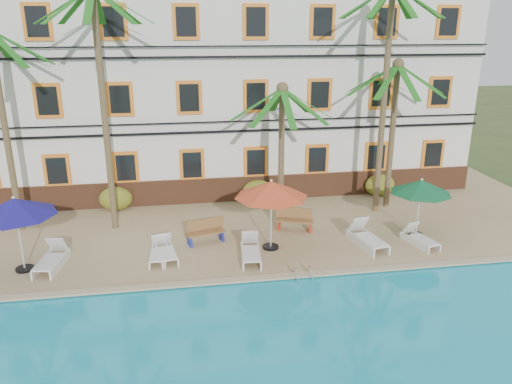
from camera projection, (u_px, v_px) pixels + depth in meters
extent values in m
plane|color=#384C23|center=(245.00, 274.00, 17.59)|extent=(100.00, 100.00, 0.00)
cube|color=tan|center=(230.00, 219.00, 22.23)|extent=(30.00, 12.00, 0.25)
cube|color=tan|center=(249.00, 279.00, 16.66)|extent=(30.00, 0.35, 0.06)
cube|color=silver|center=(217.00, 89.00, 25.26)|extent=(25.00, 6.00, 10.00)
cube|color=brown|center=(225.00, 190.00, 23.81)|extent=(25.00, 0.12, 1.20)
cube|color=orange|center=(57.00, 171.00, 22.26)|extent=(1.15, 0.10, 1.50)
cube|color=black|center=(57.00, 171.00, 22.21)|extent=(0.85, 0.04, 1.20)
cube|color=orange|center=(126.00, 168.00, 22.72)|extent=(1.15, 0.10, 1.50)
cube|color=black|center=(126.00, 168.00, 22.67)|extent=(0.85, 0.04, 1.20)
cube|color=orange|center=(192.00, 165.00, 23.17)|extent=(1.15, 0.10, 1.50)
cube|color=black|center=(192.00, 165.00, 23.13)|extent=(0.85, 0.04, 1.20)
cube|color=orange|center=(256.00, 162.00, 23.63)|extent=(1.15, 0.10, 1.50)
cube|color=black|center=(256.00, 162.00, 23.58)|extent=(0.85, 0.04, 1.20)
cube|color=orange|center=(317.00, 159.00, 24.09)|extent=(1.15, 0.10, 1.50)
cube|color=black|center=(317.00, 160.00, 24.04)|extent=(0.85, 0.04, 1.20)
cube|color=orange|center=(376.00, 157.00, 24.54)|extent=(1.15, 0.10, 1.50)
cube|color=black|center=(376.00, 157.00, 24.50)|extent=(0.85, 0.04, 1.20)
cube|color=orange|center=(433.00, 154.00, 25.00)|extent=(1.15, 0.10, 1.50)
cube|color=black|center=(433.00, 155.00, 24.95)|extent=(0.85, 0.04, 1.20)
cube|color=orange|center=(48.00, 101.00, 21.27)|extent=(1.15, 0.10, 1.50)
cube|color=black|center=(48.00, 101.00, 21.22)|extent=(0.85, 0.04, 1.20)
cube|color=orange|center=(120.00, 99.00, 21.72)|extent=(1.15, 0.10, 1.50)
cube|color=black|center=(120.00, 99.00, 21.68)|extent=(0.85, 0.04, 1.20)
cube|color=orange|center=(189.00, 98.00, 22.18)|extent=(1.15, 0.10, 1.50)
cube|color=black|center=(189.00, 98.00, 22.13)|extent=(0.85, 0.04, 1.20)
cube|color=orange|center=(256.00, 96.00, 22.64)|extent=(1.15, 0.10, 1.50)
cube|color=black|center=(256.00, 96.00, 22.59)|extent=(0.85, 0.04, 1.20)
cube|color=orange|center=(320.00, 95.00, 23.09)|extent=(1.15, 0.10, 1.50)
cube|color=black|center=(320.00, 95.00, 23.05)|extent=(0.85, 0.04, 1.20)
cube|color=orange|center=(381.00, 93.00, 23.55)|extent=(1.15, 0.10, 1.50)
cube|color=black|center=(381.00, 93.00, 23.50)|extent=(0.85, 0.04, 1.20)
cube|color=orange|center=(440.00, 92.00, 24.01)|extent=(1.15, 0.10, 1.50)
cube|color=black|center=(440.00, 92.00, 23.96)|extent=(0.85, 0.04, 1.20)
cube|color=orange|center=(37.00, 22.00, 20.24)|extent=(1.15, 0.10, 1.50)
cube|color=black|center=(37.00, 22.00, 20.20)|extent=(0.85, 0.04, 1.20)
cube|color=orange|center=(113.00, 22.00, 20.70)|extent=(1.15, 0.10, 1.50)
cube|color=black|center=(113.00, 22.00, 20.65)|extent=(0.85, 0.04, 1.20)
cube|color=orange|center=(186.00, 22.00, 21.16)|extent=(1.15, 0.10, 1.50)
cube|color=black|center=(186.00, 22.00, 21.11)|extent=(0.85, 0.04, 1.20)
cube|color=orange|center=(256.00, 22.00, 21.61)|extent=(1.15, 0.10, 1.50)
cube|color=black|center=(256.00, 22.00, 21.57)|extent=(0.85, 0.04, 1.20)
cube|color=orange|center=(323.00, 22.00, 22.07)|extent=(1.15, 0.10, 1.50)
cube|color=black|center=(323.00, 22.00, 22.02)|extent=(0.85, 0.04, 1.20)
cube|color=orange|center=(387.00, 22.00, 22.53)|extent=(1.15, 0.10, 1.50)
cube|color=black|center=(387.00, 22.00, 22.48)|extent=(0.85, 0.04, 1.20)
cube|color=orange|center=(448.00, 22.00, 22.98)|extent=(1.15, 0.10, 1.50)
cube|color=black|center=(449.00, 22.00, 22.93)|extent=(0.85, 0.04, 1.20)
cube|color=black|center=(224.00, 131.00, 22.77)|extent=(25.00, 0.08, 0.10)
cube|color=black|center=(224.00, 122.00, 22.62)|extent=(25.00, 0.08, 0.06)
cube|color=black|center=(222.00, 57.00, 21.71)|extent=(25.00, 0.08, 0.10)
cube|color=black|center=(222.00, 46.00, 21.56)|extent=(25.00, 0.08, 0.06)
cylinder|color=brown|center=(6.00, 136.00, 19.49)|extent=(0.26, 0.26, 7.93)
cube|color=#186117|center=(1.00, 46.00, 19.43)|extent=(0.28, 2.16, 1.31)
cube|color=#186117|center=(7.00, 48.00, 17.83)|extent=(1.73, 1.73, 1.31)
cube|color=#186117|center=(23.00, 47.00, 18.59)|extent=(2.16, 0.28, 1.31)
cube|color=#186117|center=(19.00, 46.00, 19.25)|extent=(1.73, 1.73, 1.31)
cylinder|color=brown|center=(105.00, 116.00, 19.43)|extent=(0.26, 0.26, 9.39)
cube|color=#186117|center=(98.00, 6.00, 19.14)|extent=(0.28, 2.16, 1.31)
cube|color=#186117|center=(76.00, 6.00, 18.73)|extent=(1.73, 1.73, 1.31)
cube|color=#186117|center=(63.00, 5.00, 17.97)|extent=(2.16, 0.28, 1.31)
cube|color=#186117|center=(68.00, 5.00, 17.31)|extent=(1.73, 1.73, 1.31)
cube|color=#186117|center=(89.00, 4.00, 17.13)|extent=(0.28, 2.16, 1.31)
cube|color=#186117|center=(113.00, 5.00, 17.54)|extent=(1.73, 1.73, 1.31)
cube|color=#186117|center=(124.00, 6.00, 18.30)|extent=(2.16, 0.28, 1.31)
cube|color=#186117|center=(117.00, 6.00, 18.96)|extent=(1.73, 1.73, 1.31)
cylinder|color=brown|center=(281.00, 155.00, 21.22)|extent=(0.26, 0.26, 5.63)
sphere|color=brown|center=(282.00, 88.00, 20.32)|extent=(0.50, 0.50, 0.50)
cube|color=#186117|center=(277.00, 100.00, 21.53)|extent=(0.28, 2.16, 1.31)
cube|color=#186117|center=(261.00, 102.00, 21.12)|extent=(1.73, 1.73, 1.31)
cube|color=#186117|center=(256.00, 105.00, 20.36)|extent=(2.16, 0.28, 1.31)
cube|color=#186117|center=(267.00, 107.00, 19.70)|extent=(1.73, 1.73, 1.31)
cube|color=#186117|center=(288.00, 108.00, 19.52)|extent=(0.28, 2.16, 1.31)
cube|color=#186117|center=(305.00, 106.00, 19.93)|extent=(1.73, 1.73, 1.31)
cube|color=#186117|center=(307.00, 103.00, 20.69)|extent=(2.16, 0.28, 1.31)
cube|color=#186117|center=(296.00, 101.00, 21.35)|extent=(1.73, 1.73, 1.31)
cylinder|color=brown|center=(384.00, 106.00, 21.30)|extent=(0.26, 0.26, 9.60)
cube|color=#186117|center=(381.00, 3.00, 20.97)|extent=(0.28, 2.16, 1.31)
cube|color=#186117|center=(367.00, 2.00, 20.56)|extent=(1.73, 1.73, 1.31)
cube|color=#186117|center=(367.00, 1.00, 19.80)|extent=(2.16, 0.28, 1.31)
cube|color=#186117|center=(382.00, 1.00, 19.14)|extent=(1.73, 1.73, 1.31)
cube|color=#186117|center=(404.00, 0.00, 18.96)|extent=(0.28, 2.16, 1.31)
cube|color=#186117|center=(419.00, 1.00, 19.37)|extent=(1.73, 1.73, 1.31)
cube|color=#186117|center=(417.00, 2.00, 20.13)|extent=(2.16, 0.28, 1.31)
cube|color=#186117|center=(402.00, 2.00, 20.79)|extent=(1.73, 1.73, 1.31)
cylinder|color=brown|center=(392.00, 138.00, 22.36)|extent=(0.26, 0.26, 6.48)
sphere|color=brown|center=(398.00, 64.00, 21.33)|extent=(0.50, 0.50, 0.50)
cube|color=#186117|center=(387.00, 77.00, 22.54)|extent=(0.28, 2.16, 1.31)
cube|color=#186117|center=(373.00, 78.00, 22.13)|extent=(1.73, 1.73, 1.31)
cube|color=#186117|center=(373.00, 80.00, 21.37)|extent=(2.16, 0.28, 1.31)
cube|color=#186117|center=(387.00, 82.00, 20.71)|extent=(1.73, 1.73, 1.31)
cube|color=#186117|center=(408.00, 82.00, 20.53)|extent=(0.28, 2.16, 1.31)
cube|color=#186117|center=(422.00, 81.00, 20.94)|extent=(1.73, 1.73, 1.31)
cube|color=#186117|center=(420.00, 79.00, 21.69)|extent=(2.16, 0.28, 1.31)
cube|color=#186117|center=(406.00, 77.00, 22.36)|extent=(1.73, 1.73, 1.31)
ellipsoid|color=#215117|center=(116.00, 199.00, 22.74)|extent=(1.50, 0.90, 1.10)
ellipsoid|color=#215117|center=(258.00, 191.00, 23.74)|extent=(1.50, 0.90, 1.10)
ellipsoid|color=#215117|center=(380.00, 185.00, 24.68)|extent=(1.50, 0.90, 1.10)
cylinder|color=black|center=(25.00, 269.00, 17.33)|extent=(0.61, 0.61, 0.09)
cylinder|color=silver|center=(19.00, 235.00, 16.92)|extent=(0.06, 0.06, 2.61)
cone|color=navy|center=(15.00, 207.00, 16.59)|extent=(2.72, 2.72, 0.60)
sphere|color=silver|center=(13.00, 198.00, 16.49)|extent=(0.10, 0.10, 0.10)
cylinder|color=black|center=(271.00, 247.00, 19.02)|extent=(0.62, 0.62, 0.09)
cylinder|color=silver|center=(271.00, 216.00, 18.61)|extent=(0.06, 0.06, 2.64)
cone|color=#C24222|center=(271.00, 189.00, 18.28)|extent=(2.75, 2.75, 0.61)
sphere|color=silver|center=(271.00, 181.00, 18.17)|extent=(0.10, 0.10, 0.10)
cylinder|color=black|center=(416.00, 234.00, 20.19)|extent=(0.54, 0.54, 0.08)
cylinder|color=silver|center=(419.00, 208.00, 19.83)|extent=(0.06, 0.06, 2.31)
cone|color=#0F552F|center=(421.00, 186.00, 19.54)|extent=(2.41, 2.41, 0.53)
sphere|color=silver|center=(422.00, 179.00, 19.44)|extent=(0.10, 0.10, 0.10)
cube|color=silver|center=(48.00, 262.00, 17.17)|extent=(0.82, 1.43, 0.06)
cube|color=silver|center=(57.00, 244.00, 17.98)|extent=(0.69, 0.59, 0.68)
cube|color=silver|center=(43.00, 263.00, 17.47)|extent=(0.35, 1.91, 0.31)
cube|color=silver|center=(61.00, 263.00, 17.47)|extent=(0.35, 1.91, 0.31)
cube|color=silver|center=(158.00, 255.00, 17.82)|extent=(0.59, 1.19, 0.05)
cube|color=silver|center=(159.00, 240.00, 18.51)|extent=(0.56, 0.45, 0.58)
cube|color=silver|center=(151.00, 256.00, 18.05)|extent=(0.13, 1.66, 0.27)
cube|color=silver|center=(166.00, 255.00, 18.11)|extent=(0.13, 1.66, 0.27)
cube|color=silver|center=(167.00, 253.00, 17.91)|extent=(0.75, 1.27, 0.06)
cube|color=silver|center=(163.00, 239.00, 18.58)|extent=(0.62, 0.53, 0.59)
cube|color=silver|center=(159.00, 256.00, 18.08)|extent=(0.36, 1.68, 0.28)
cube|color=silver|center=(174.00, 253.00, 18.26)|extent=(0.36, 1.68, 0.28)
cube|color=silver|center=(251.00, 254.00, 17.80)|extent=(0.74, 1.38, 0.06)
cube|color=silver|center=(250.00, 237.00, 18.60)|extent=(0.66, 0.55, 0.66)
cube|color=silver|center=(242.00, 255.00, 18.08)|extent=(0.25, 1.89, 0.31)
cube|color=silver|center=(259.00, 255.00, 18.12)|extent=(0.25, 1.89, 0.31)
cube|color=silver|center=(371.00, 240.00, 18.87)|extent=(0.92, 1.54, 0.07)
cube|color=silver|center=(358.00, 224.00, 19.68)|extent=(0.75, 0.64, 0.72)
cube|color=silver|center=(360.00, 243.00, 19.07)|extent=(0.44, 2.03, 0.33)
cube|color=silver|center=(375.00, 240.00, 19.29)|extent=(0.44, 2.03, 0.33)
cube|color=silver|center=(424.00, 240.00, 19.02)|extent=(0.80, 1.26, 0.05)
cube|color=silver|center=(411.00, 228.00, 19.66)|extent=(0.63, 0.55, 0.58)
cube|color=silver|center=(414.00, 243.00, 19.17)|extent=(0.45, 1.63, 0.27)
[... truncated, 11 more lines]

